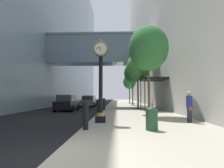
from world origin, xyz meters
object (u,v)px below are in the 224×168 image
(car_black_trailing, at_px, (67,103))
(bollard_fourth, at_px, (102,105))
(bollard_fifth, at_px, (104,104))
(car_grey_near, at_px, (89,101))
(pedestrian_walking, at_px, (189,106))
(bollard_nearest, at_px, (86,115))
(car_blue_far, at_px, (89,100))
(car_silver_mid, at_px, (91,99))
(street_tree_far, at_px, (130,82))
(bollard_third, at_px, (99,107))
(street_tree_near, at_px, (148,48))
(street_clock, at_px, (101,76))
(street_tree_mid_near, at_px, (138,67))
(trash_bin, at_px, (152,118))
(street_tree_mid_far, at_px, (133,73))

(car_black_trailing, bearing_deg, bollard_fourth, -40.33)
(bollard_fifth, height_order, car_black_trailing, car_black_trailing)
(car_grey_near, bearing_deg, pedestrian_walking, -64.68)
(bollard_nearest, xyz_separation_m, bollard_fifth, (0.00, 11.39, 0.00))
(bollard_fourth, relative_size, car_blue_far, 0.29)
(bollard_nearest, height_order, car_silver_mid, car_silver_mid)
(car_silver_mid, distance_m, car_blue_far, 6.90)
(street_tree_far, bearing_deg, bollard_fifth, -102.13)
(bollard_third, bearing_deg, car_black_trailing, 122.72)
(bollard_fourth, height_order, street_tree_near, street_tree_near)
(street_clock, relative_size, street_tree_mid_near, 0.75)
(street_clock, height_order, car_silver_mid, street_clock)
(bollard_fifth, distance_m, pedestrian_walking, 10.50)
(street_tree_near, height_order, trash_bin, street_tree_near)
(car_grey_near, bearing_deg, street_clock, -79.20)
(street_tree_far, height_order, car_blue_far, street_tree_far)
(bollard_fourth, bearing_deg, bollard_fifth, 90.00)
(bollard_fifth, bearing_deg, bollard_fourth, -90.00)
(trash_bin, bearing_deg, bollard_third, 116.55)
(bollard_fourth, bearing_deg, street_clock, -85.85)
(street_clock, height_order, car_grey_near, street_clock)
(street_tree_mid_far, height_order, car_blue_far, street_tree_mid_far)
(street_tree_mid_near, distance_m, pedestrian_walking, 11.92)
(street_tree_mid_near, xyz_separation_m, street_tree_mid_far, (0.00, 7.64, 0.24))
(street_clock, height_order, street_tree_near, street_tree_near)
(street_tree_mid_near, relative_size, pedestrian_walking, 3.65)
(bollard_third, bearing_deg, bollard_fourth, 90.00)
(street_tree_mid_near, bearing_deg, car_black_trailing, -168.37)
(car_silver_mid, relative_size, car_black_trailing, 1.09)
(pedestrian_walking, bearing_deg, bollard_fourth, 131.39)
(bollard_fifth, bearing_deg, bollard_third, -90.00)
(street_clock, height_order, pedestrian_walking, street_clock)
(street_tree_mid_far, distance_m, car_black_trailing, 12.82)
(bollard_fourth, bearing_deg, bollard_third, -90.00)
(pedestrian_walking, bearing_deg, street_tree_near, 115.26)
(car_blue_far, bearing_deg, street_tree_mid_far, -29.91)
(bollard_fifth, height_order, street_tree_mid_far, street_tree_mid_far)
(bollard_fifth, xyz_separation_m, street_tree_mid_far, (3.75, 9.81, 4.34))
(street_tree_mid_near, bearing_deg, car_blue_far, 121.94)
(bollard_third, height_order, street_tree_mid_near, street_tree_mid_near)
(car_blue_far, bearing_deg, car_black_trailing, -91.51)
(street_tree_near, xyz_separation_m, street_tree_mid_near, (0.00, 7.64, -0.33))
(bollard_fourth, relative_size, street_tree_far, 0.22)
(street_tree_mid_near, relative_size, car_black_trailing, 1.55)
(bollard_fifth, relative_size, street_tree_mid_far, 0.19)
(trash_bin, bearing_deg, car_silver_mid, 102.38)
(bollard_third, bearing_deg, trash_bin, -63.45)
(bollard_fourth, distance_m, car_black_trailing, 5.28)
(street_tree_mid_near, bearing_deg, street_tree_far, 90.00)
(car_silver_mid, bearing_deg, street_tree_far, -23.74)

